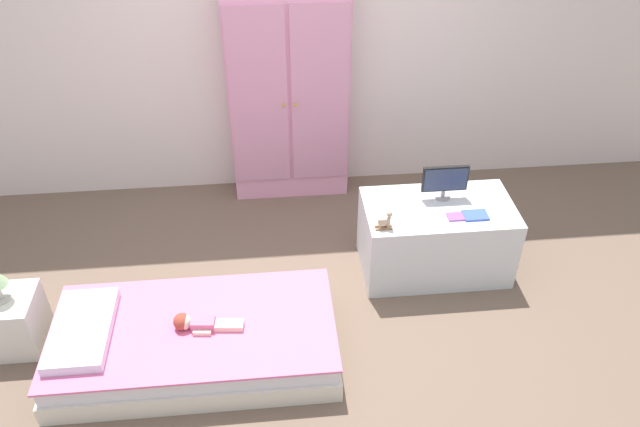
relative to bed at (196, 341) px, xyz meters
The scene contains 12 objects.
ground_plane 0.67m from the bed, 21.34° to the left, with size 10.00×10.00×0.02m, color brown.
back_wall 2.27m from the bed, 71.38° to the left, with size 6.40×0.05×2.70m, color silver.
bed is the anchor object (origin of this frame).
pillow 0.63m from the bed, behind, with size 0.32×0.58×0.06m, color silver.
doll 0.17m from the bed, 42.93° to the right, with size 0.39×0.14×0.10m.
nightstand 1.09m from the bed, 169.22° to the left, with size 0.33×0.33×0.36m, color silver.
wardrobe 1.91m from the bed, 68.44° to the left, with size 0.87×0.26×1.65m.
tv_stand 1.68m from the bed, 22.26° to the left, with size 0.97×0.54×0.51m, color silver.
tv_monitor 1.83m from the bed, 24.55° to the left, with size 0.30×0.10×0.24m.
rocking_horse_toy 1.33m from the bed, 21.13° to the left, with size 0.11×0.04×0.13m.
book_purple 1.75m from the bed, 17.56° to the left, with size 0.11×0.08×0.01m, color #8E51B2.
book_blue 1.87m from the bed, 16.39° to the left, with size 0.15×0.11×0.01m, color blue.
Camera 1 is at (-0.13, -2.72, 2.88)m, focal length 35.01 mm.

